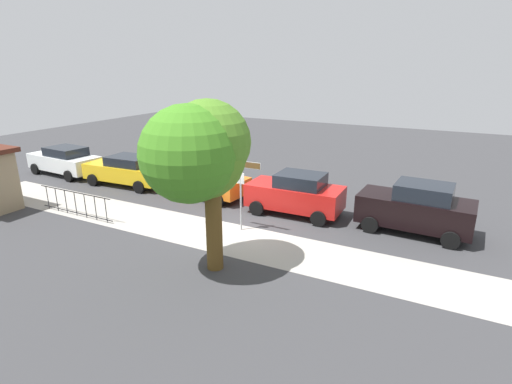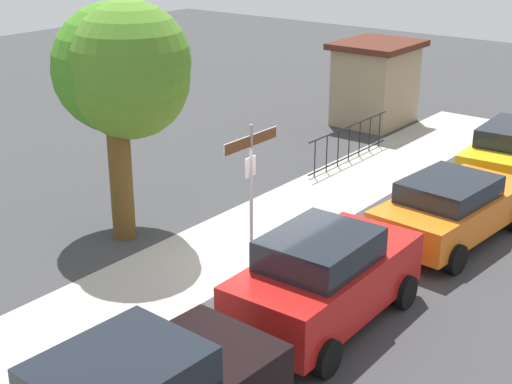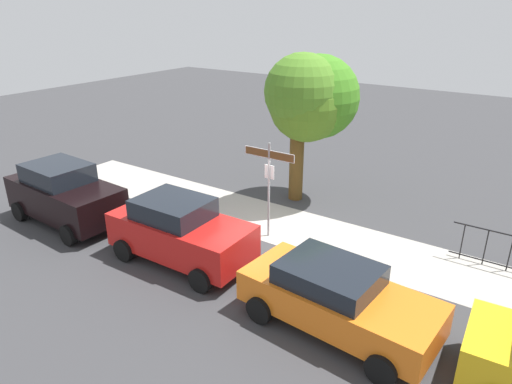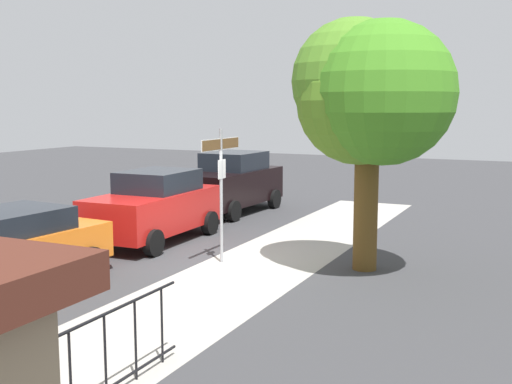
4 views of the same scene
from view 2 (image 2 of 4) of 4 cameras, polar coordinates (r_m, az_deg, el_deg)
ground_plane at (r=15.84m, az=0.86°, el=-5.56°), size 60.00×60.00×0.00m
sidewalk_strip at (r=18.00m, az=1.41°, el=-2.19°), size 24.00×2.60×0.00m
street_sign at (r=15.23m, az=-0.37°, el=1.96°), size 1.68×0.07×2.99m
shade_tree at (r=16.61m, az=-9.89°, el=9.02°), size 2.95×3.39×5.26m
car_red at (r=13.39m, az=5.22°, el=-6.47°), size 4.07×2.05×1.82m
car_orange at (r=17.26m, az=14.58°, el=-1.13°), size 4.42×2.31×1.50m
iron_fence at (r=22.26m, az=7.05°, el=3.75°), size 4.20×0.04×1.07m
utility_shed at (r=26.20m, az=9.02°, el=8.20°), size 2.87×2.44×2.79m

